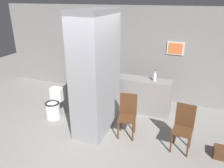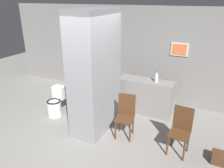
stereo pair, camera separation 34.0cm
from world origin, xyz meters
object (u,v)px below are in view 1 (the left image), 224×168
chair_by_doorway (183,126)px  bicycle (97,90)px  toilet (54,105)px  chair_near_pillar (127,114)px  bottle_tall (155,77)px

chair_by_doorway → bicycle: (-2.48, 1.31, -0.16)m
toilet → bicycle: (0.58, 1.21, 0.04)m
toilet → chair_near_pillar: size_ratio=0.76×
chair_by_doorway → bicycle: 2.81m
chair_by_doorway → bottle_tall: size_ratio=3.30×
bicycle → toilet: bearing=-115.7°
chair_near_pillar → bottle_tall: size_ratio=3.30×
bicycle → bottle_tall: bottle_tall is taller
chair_near_pillar → bottle_tall: (0.31, 1.14, 0.49)m
chair_near_pillar → bicycle: chair_near_pillar is taller
bicycle → bottle_tall: bearing=-3.9°
toilet → chair_by_doorway: size_ratio=0.76×
chair_near_pillar → chair_by_doorway: bearing=-12.0°
chair_by_doorway → bicycle: bearing=157.1°
toilet → chair_by_doorway: chair_by_doorway is taller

